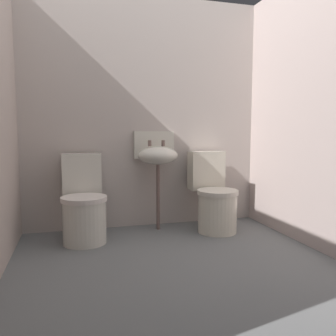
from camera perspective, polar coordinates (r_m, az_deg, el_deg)
ground_plane at (r=2.64m, az=1.81°, el=-16.89°), size 2.84×2.78×0.08m
wall_back at (r=3.63m, az=-4.03°, el=8.98°), size 2.84×0.10×2.35m
wall_right at (r=3.14m, az=24.27°, el=8.92°), size 0.10×2.58×2.35m
toilet_left at (r=3.22m, az=-13.80°, el=-6.05°), size 0.41×0.60×0.78m
toilet_right at (r=3.50m, az=7.61°, el=-4.98°), size 0.40×0.59×0.78m
sink at (r=3.45m, az=-1.79°, el=2.18°), size 0.42×0.35×0.99m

